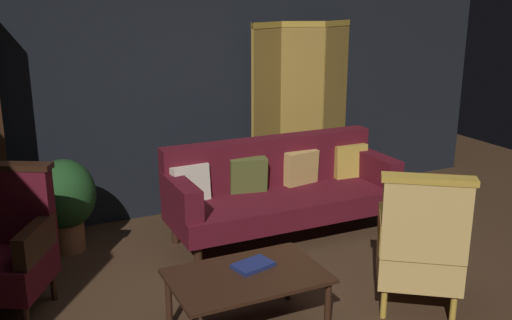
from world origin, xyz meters
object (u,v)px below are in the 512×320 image
at_px(potted_plant, 65,199).
at_px(coffee_table, 247,281).
at_px(armchair_gilt_accent, 420,245).
at_px(book_navy_cloth, 253,265).
at_px(folding_screen, 301,109).
at_px(velvet_couch, 280,187).
at_px(armchair_wing_left, 6,247).

bearing_deg(potted_plant, coffee_table, -64.25).
relative_size(armchair_gilt_accent, book_navy_cloth, 4.02).
xyz_separation_m(folding_screen, coffee_table, (-1.63, -2.20, -0.61)).
relative_size(velvet_couch, armchair_wing_left, 2.04).
bearing_deg(potted_plant, armchair_wing_left, -119.79).
height_order(folding_screen, book_navy_cloth, folding_screen).
bearing_deg(coffee_table, book_navy_cloth, 43.86).
distance_m(armchair_gilt_accent, book_navy_cloth, 1.18).
bearing_deg(potted_plant, book_navy_cloth, -61.29).
distance_m(armchair_gilt_accent, potted_plant, 2.94).
distance_m(coffee_table, armchair_gilt_accent, 1.24).
height_order(armchair_gilt_accent, potted_plant, armchair_gilt_accent).
relative_size(velvet_couch, coffee_table, 2.12).
bearing_deg(book_navy_cloth, velvet_couch, 56.10).
xyz_separation_m(coffee_table, armchair_wing_left, (-1.39, 0.95, 0.12)).
bearing_deg(armchair_wing_left, potted_plant, 60.21).
xyz_separation_m(coffee_table, book_navy_cloth, (0.08, 0.08, 0.06)).
distance_m(velvet_couch, armchair_gilt_accent, 1.64).
bearing_deg(velvet_couch, armchair_gilt_accent, -81.18).
bearing_deg(book_navy_cloth, coffee_table, -136.14).
relative_size(armchair_wing_left, potted_plant, 1.27).
bearing_deg(velvet_couch, folding_screen, 50.23).
bearing_deg(armchair_wing_left, book_navy_cloth, -30.84).
xyz_separation_m(armchair_gilt_accent, book_navy_cloth, (-1.13, 0.32, -0.06)).
bearing_deg(folding_screen, coffee_table, -126.65).
height_order(folding_screen, coffee_table, folding_screen).
bearing_deg(folding_screen, book_navy_cloth, -126.26).
height_order(folding_screen, velvet_couch, folding_screen).
bearing_deg(velvet_couch, coffee_table, -124.68).
distance_m(armchair_gilt_accent, armchair_wing_left, 2.86).
height_order(armchair_wing_left, potted_plant, armchair_wing_left).
xyz_separation_m(velvet_couch, book_navy_cloth, (-0.88, -1.31, -0.02)).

